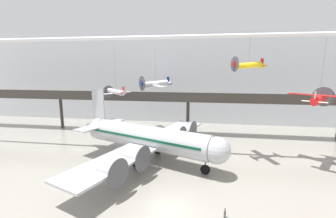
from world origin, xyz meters
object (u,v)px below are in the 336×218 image
at_px(airliner_silver_main, 145,137).
at_px(suspended_plane_yellow_lowwing, 248,66).
at_px(suspended_plane_white_twin, 156,84).
at_px(suspended_plane_red_highwing, 319,99).
at_px(info_sign_pedestal, 225,215).
at_px(suspended_plane_silver_racer, 116,92).

bearing_deg(airliner_silver_main, suspended_plane_yellow_lowwing, 31.85).
distance_m(airliner_silver_main, suspended_plane_white_twin, 18.80).
relative_size(suspended_plane_red_highwing, info_sign_pedestal, 8.06).
bearing_deg(suspended_plane_white_twin, airliner_silver_main, 56.61).
height_order(suspended_plane_yellow_lowwing, info_sign_pedestal, suspended_plane_yellow_lowwing).
height_order(suspended_plane_silver_racer, info_sign_pedestal, suspended_plane_silver_racer).
bearing_deg(suspended_plane_silver_racer, info_sign_pedestal, 165.69).
xyz_separation_m(suspended_plane_red_highwing, suspended_plane_white_twin, (-26.92, 15.26, 0.82)).
relative_size(airliner_silver_main, suspended_plane_yellow_lowwing, 4.91).
xyz_separation_m(suspended_plane_white_twin, info_sign_pedestal, (12.86, -29.97, -10.24)).
distance_m(suspended_plane_red_highwing, info_sign_pedestal, 22.42).
distance_m(suspended_plane_red_highwing, suspended_plane_yellow_lowwing, 10.91).
height_order(suspended_plane_red_highwing, suspended_plane_yellow_lowwing, suspended_plane_yellow_lowwing).
bearing_deg(suspended_plane_red_highwing, suspended_plane_silver_racer, 112.43).
bearing_deg(info_sign_pedestal, suspended_plane_yellow_lowwing, 86.98).
height_order(suspended_plane_red_highwing, info_sign_pedestal, suspended_plane_red_highwing).
bearing_deg(suspended_plane_white_twin, suspended_plane_yellow_lowwing, 100.10).
xyz_separation_m(suspended_plane_silver_racer, info_sign_pedestal, (19.15, -21.87, -9.15)).
bearing_deg(suspended_plane_white_twin, suspended_plane_red_highwing, 110.80).
relative_size(airliner_silver_main, suspended_plane_red_highwing, 3.01).
distance_m(suspended_plane_silver_racer, suspended_plane_white_twin, 10.31).
bearing_deg(suspended_plane_white_twin, suspended_plane_silver_racer, 12.54).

